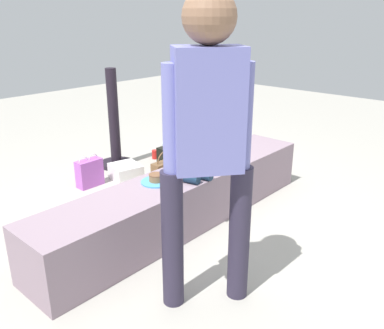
# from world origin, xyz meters

# --- Properties ---
(ground_plane) EXTENTS (12.00, 12.00, 0.00)m
(ground_plane) POSITION_xyz_m (0.00, 0.00, 0.00)
(ground_plane) COLOR #A7A399
(concrete_ledge) EXTENTS (2.54, 0.45, 0.40)m
(concrete_ledge) POSITION_xyz_m (0.00, 0.00, 0.20)
(concrete_ledge) COLOR gray
(concrete_ledge) RESTS_ON ground_plane
(child_seated) EXTENTS (0.28, 0.34, 0.48)m
(child_seated) POSITION_xyz_m (-0.02, -0.01, 0.62)
(child_seated) COLOR #172F48
(child_seated) RESTS_ON concrete_ledge
(adult_standing) EXTENTS (0.41, 0.37, 1.66)m
(adult_standing) POSITION_xyz_m (-0.58, -0.71, 1.00)
(adult_standing) COLOR #2D273C
(adult_standing) RESTS_ON ground_plane
(cake_plate) EXTENTS (0.22, 0.22, 0.07)m
(cake_plate) POSITION_xyz_m (-0.24, 0.04, 0.43)
(cake_plate) COLOR #4CA5D8
(cake_plate) RESTS_ON concrete_ledge
(gift_bag) EXTENTS (0.25, 0.11, 0.31)m
(gift_bag) POSITION_xyz_m (-0.06, 1.16, 0.13)
(gift_bag) COLOR #B259BF
(gift_bag) RESTS_ON ground_plane
(railing_post) EXTENTS (0.36, 0.36, 1.03)m
(railing_post) POSITION_xyz_m (0.46, 1.42, 0.38)
(railing_post) COLOR black
(railing_post) RESTS_ON ground_plane
(water_bottle_near_gift) EXTENTS (0.07, 0.07, 0.19)m
(water_bottle_near_gift) POSITION_xyz_m (1.06, 1.29, 0.08)
(water_bottle_near_gift) COLOR silver
(water_bottle_near_gift) RESTS_ON ground_plane
(water_bottle_far_side) EXTENTS (0.08, 0.08, 0.23)m
(water_bottle_far_side) POSITION_xyz_m (0.78, 0.53, 0.10)
(water_bottle_far_side) COLOR silver
(water_bottle_far_side) RESTS_ON ground_plane
(party_cup_red) EXTENTS (0.07, 0.07, 0.10)m
(party_cup_red) POSITION_xyz_m (0.89, 1.27, 0.05)
(party_cup_red) COLOR red
(party_cup_red) RESTS_ON ground_plane
(cake_box_white) EXTENTS (0.33, 0.34, 0.15)m
(cake_box_white) POSITION_xyz_m (0.28, 1.05, 0.07)
(cake_box_white) COLOR white
(cake_box_white) RESTS_ON ground_plane
(handbag_black_leather) EXTENTS (0.32, 0.12, 0.33)m
(handbag_black_leather) POSITION_xyz_m (0.87, 1.00, 0.12)
(handbag_black_leather) COLOR black
(handbag_black_leather) RESTS_ON ground_plane
(handbag_brown_canvas) EXTENTS (0.30, 0.11, 0.31)m
(handbag_brown_canvas) POSITION_xyz_m (0.51, 0.72, 0.11)
(handbag_brown_canvas) COLOR brown
(handbag_brown_canvas) RESTS_ON ground_plane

